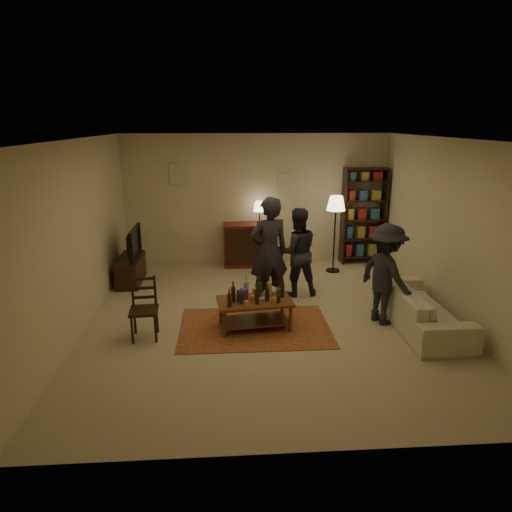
{
  "coord_description": "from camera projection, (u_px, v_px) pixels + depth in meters",
  "views": [
    {
      "loc": [
        -0.66,
        -6.48,
        2.94
      ],
      "look_at": [
        -0.2,
        0.1,
        0.98
      ],
      "focal_mm": 32.0,
      "sensor_mm": 36.0,
      "label": 1
    }
  ],
  "objects": [
    {
      "name": "coffee_table",
      "position": [
        255.0,
        303.0,
        6.63
      ],
      "size": [
        1.14,
        0.71,
        0.78
      ],
      "rotation": [
        0.0,
        0.0,
        0.12
      ],
      "color": "brown",
      "rests_on": "ground"
    },
    {
      "name": "person_left",
      "position": [
        269.0,
        253.0,
        7.32
      ],
      "size": [
        0.76,
        0.61,
        1.81
      ],
      "primitive_type": "imported",
      "rotation": [
        0.0,
        0.0,
        3.44
      ],
      "color": "#26252C",
      "rests_on": "ground"
    },
    {
      "name": "floor_lamp",
      "position": [
        336.0,
        208.0,
        8.91
      ],
      "size": [
        0.36,
        0.36,
        1.54
      ],
      "color": "black",
      "rests_on": "ground"
    },
    {
      "name": "rug",
      "position": [
        255.0,
        327.0,
        6.74
      ],
      "size": [
        2.2,
        1.5,
        0.01
      ],
      "primitive_type": "cube",
      "color": "maroon",
      "rests_on": "ground"
    },
    {
      "name": "tv_stand",
      "position": [
        130.0,
        263.0,
        8.53
      ],
      "size": [
        0.4,
        1.0,
        1.06
      ],
      "color": "black",
      "rests_on": "ground"
    },
    {
      "name": "dresser",
      "position": [
        248.0,
        244.0,
        9.52
      ],
      "size": [
        1.0,
        0.5,
        1.36
      ],
      "color": "maroon",
      "rests_on": "ground"
    },
    {
      "name": "person_right",
      "position": [
        297.0,
        252.0,
        7.84
      ],
      "size": [
        0.81,
        0.66,
        1.54
      ],
      "primitive_type": "imported",
      "rotation": [
        0.0,
        0.0,
        3.25
      ],
      "color": "#2A2931",
      "rests_on": "ground"
    },
    {
      "name": "bookshelf",
      "position": [
        363.0,
        215.0,
        9.59
      ],
      "size": [
        0.9,
        0.34,
        2.02
      ],
      "color": "black",
      "rests_on": "ground"
    },
    {
      "name": "person_by_sofa",
      "position": [
        386.0,
        274.0,
        6.74
      ],
      "size": [
        0.91,
        1.13,
        1.52
      ],
      "primitive_type": "imported",
      "rotation": [
        0.0,
        0.0,
        1.98
      ],
      "color": "#212228",
      "rests_on": "ground"
    },
    {
      "name": "floor",
      "position": [
        270.0,
        318.0,
        7.08
      ],
      "size": [
        6.0,
        6.0,
        0.0
      ],
      "primitive_type": "plane",
      "color": "#C6B793",
      "rests_on": "ground"
    },
    {
      "name": "room_shell",
      "position": [
        225.0,
        178.0,
        9.37
      ],
      "size": [
        6.0,
        6.0,
        6.0
      ],
      "color": "beige",
      "rests_on": "ground"
    },
    {
      "name": "sofa",
      "position": [
        420.0,
        306.0,
        6.75
      ],
      "size": [
        0.81,
        2.08,
        0.61
      ],
      "primitive_type": "imported",
      "rotation": [
        0.0,
        0.0,
        1.57
      ],
      "color": "beige",
      "rests_on": "ground"
    },
    {
      "name": "dining_chair",
      "position": [
        144.0,
        306.0,
        6.35
      ],
      "size": [
        0.41,
        0.41,
        0.89
      ],
      "rotation": [
        0.0,
        0.0,
        0.07
      ],
      "color": "black",
      "rests_on": "ground"
    }
  ]
}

